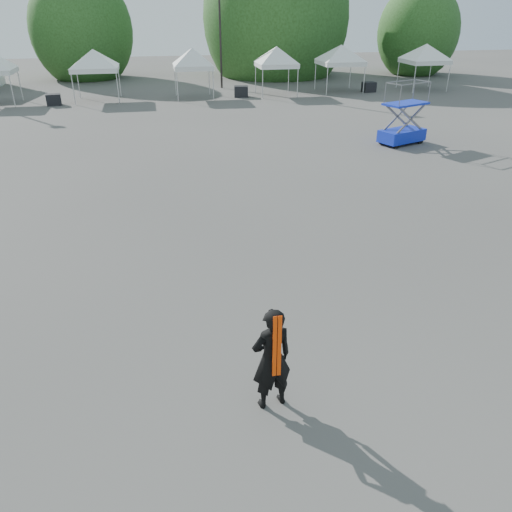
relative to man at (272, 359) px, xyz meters
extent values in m
plane|color=#474442|center=(0.99, 3.05, -0.95)|extent=(120.00, 120.00, 0.00)
cylinder|color=black|center=(3.99, 35.05, 3.80)|extent=(0.16, 0.16, 9.50)
cylinder|color=#382314|center=(-7.01, 43.05, 0.19)|extent=(0.36, 0.36, 2.27)
ellipsoid|color=#214216|center=(-7.01, 43.05, 2.99)|extent=(4.16, 4.16, 4.78)
cylinder|color=#382314|center=(9.99, 42.05, 0.45)|extent=(0.36, 0.36, 2.80)
ellipsoid|color=#214216|center=(9.99, 42.05, 3.90)|extent=(5.12, 5.12, 5.89)
cylinder|color=#382314|center=(22.99, 40.05, 0.10)|extent=(0.36, 0.36, 2.10)
ellipsoid|color=#214216|center=(22.99, 40.05, 2.69)|extent=(3.84, 3.84, 4.42)
cylinder|color=silver|center=(-10.39, 29.75, 0.05)|extent=(0.06, 0.06, 2.00)
cylinder|color=silver|center=(-10.39, 32.19, 0.05)|extent=(0.06, 0.06, 2.00)
cylinder|color=silver|center=(-6.58, 29.62, 0.05)|extent=(0.06, 0.06, 2.00)
cylinder|color=silver|center=(-3.73, 29.62, 0.05)|extent=(0.06, 0.06, 2.00)
cylinder|color=silver|center=(-6.58, 32.46, 0.05)|extent=(0.06, 0.06, 2.00)
cylinder|color=silver|center=(-3.73, 32.46, 0.05)|extent=(0.06, 0.06, 2.00)
cube|color=white|center=(-5.16, 31.04, 1.13)|extent=(3.05, 3.05, 0.30)
pyramid|color=white|center=(-5.16, 31.04, 2.38)|extent=(4.31, 4.31, 1.10)
cylinder|color=silver|center=(0.21, 29.57, 0.05)|extent=(0.06, 0.06, 2.00)
cylinder|color=silver|center=(2.67, 29.57, 0.05)|extent=(0.06, 0.06, 2.00)
cylinder|color=silver|center=(0.21, 32.03, 0.05)|extent=(0.06, 0.06, 2.00)
cylinder|color=silver|center=(2.67, 32.03, 0.05)|extent=(0.06, 0.06, 2.00)
cube|color=white|center=(1.44, 30.80, 1.13)|extent=(2.66, 2.66, 0.30)
pyramid|color=white|center=(1.44, 30.80, 2.38)|extent=(3.76, 3.76, 1.10)
cylinder|color=silver|center=(6.16, 29.63, 0.05)|extent=(0.06, 0.06, 2.00)
cylinder|color=silver|center=(8.71, 29.63, 0.05)|extent=(0.06, 0.06, 2.00)
cylinder|color=silver|center=(6.16, 32.18, 0.05)|extent=(0.06, 0.06, 2.00)
cylinder|color=silver|center=(8.71, 32.18, 0.05)|extent=(0.06, 0.06, 2.00)
cube|color=white|center=(7.44, 30.91, 1.13)|extent=(2.75, 2.75, 0.30)
pyramid|color=white|center=(7.44, 30.91, 2.38)|extent=(3.89, 3.89, 1.10)
cylinder|color=silver|center=(11.04, 30.04, 0.05)|extent=(0.06, 0.06, 2.00)
cylinder|color=silver|center=(13.90, 30.04, 0.05)|extent=(0.06, 0.06, 2.00)
cylinder|color=silver|center=(11.04, 32.90, 0.05)|extent=(0.06, 0.06, 2.00)
cylinder|color=silver|center=(13.90, 32.90, 0.05)|extent=(0.06, 0.06, 2.00)
cube|color=white|center=(12.47, 31.47, 1.13)|extent=(3.06, 3.06, 0.30)
pyramid|color=white|center=(12.47, 31.47, 2.38)|extent=(4.33, 4.33, 1.10)
cylinder|color=silver|center=(17.73, 29.71, 0.05)|extent=(0.06, 0.06, 2.00)
cylinder|color=silver|center=(20.52, 29.71, 0.05)|extent=(0.06, 0.06, 2.00)
cylinder|color=silver|center=(17.73, 32.49, 0.05)|extent=(0.06, 0.06, 2.00)
cylinder|color=silver|center=(20.52, 32.49, 0.05)|extent=(0.06, 0.06, 2.00)
cube|color=white|center=(19.12, 31.10, 1.13)|extent=(2.98, 2.98, 0.30)
pyramid|color=white|center=(19.12, 31.10, 2.38)|extent=(4.22, 4.22, 1.10)
imported|color=black|center=(0.00, 0.00, 0.00)|extent=(0.77, 0.58, 1.89)
cube|color=#FF3F05|center=(0.00, -0.19, 0.38)|extent=(0.15, 0.03, 1.14)
cube|color=#0E31B9|center=(10.04, 15.81, -0.53)|extent=(2.46, 1.84, 0.55)
cube|color=#0E31B9|center=(10.04, 15.81, 0.94)|extent=(2.36, 1.77, 0.09)
cylinder|color=black|center=(9.44, 15.08, -0.78)|extent=(0.36, 0.25, 0.33)
cylinder|color=black|center=(10.98, 15.69, -0.78)|extent=(0.36, 0.25, 0.33)
cylinder|color=black|center=(9.10, 15.94, -0.78)|extent=(0.36, 0.25, 0.33)
cylinder|color=black|center=(10.64, 16.55, -0.78)|extent=(0.36, 0.25, 0.33)
cube|color=black|center=(-7.94, 29.77, -0.59)|extent=(1.02, 0.84, 0.72)
cube|color=black|center=(4.78, 30.58, -0.57)|extent=(1.08, 0.90, 0.76)
cube|color=black|center=(14.69, 30.87, -0.59)|extent=(1.00, 0.82, 0.72)
camera|label=1|loc=(-1.51, -6.25, 5.14)|focal=35.00mm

